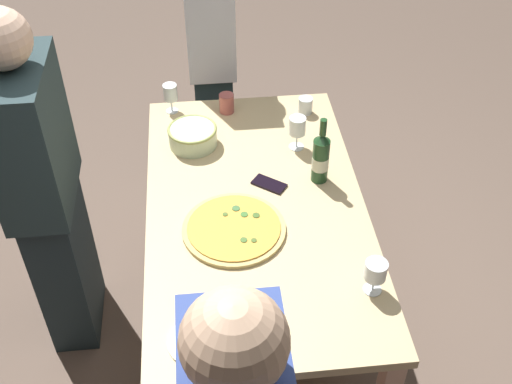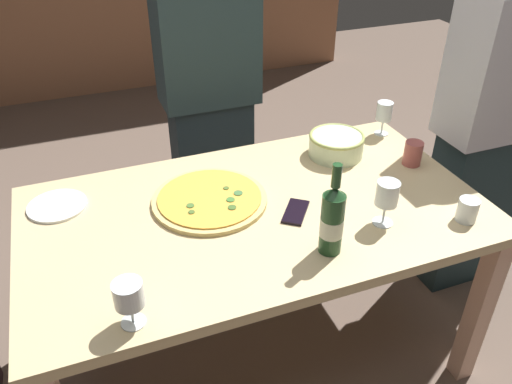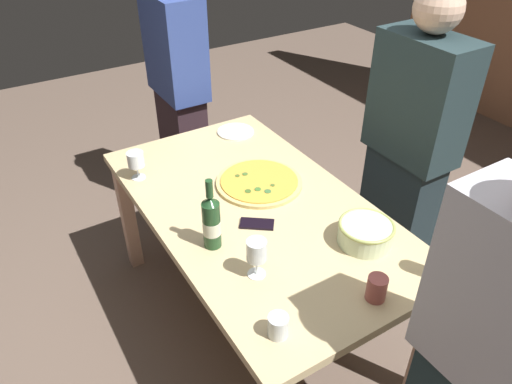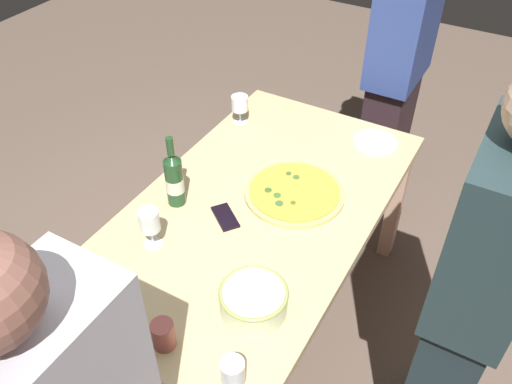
{
  "view_description": "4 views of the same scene",
  "coord_description": "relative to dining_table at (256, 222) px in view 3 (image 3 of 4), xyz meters",
  "views": [
    {
      "loc": [
        -1.92,
        0.2,
        2.54
      ],
      "look_at": [
        0.0,
        0.0,
        0.82
      ],
      "focal_mm": 44.74,
      "sensor_mm": 36.0,
      "label": 1
    },
    {
      "loc": [
        -0.53,
        -1.38,
        1.81
      ],
      "look_at": [
        0.0,
        0.0,
        0.82
      ],
      "focal_mm": 36.48,
      "sensor_mm": 36.0,
      "label": 2
    },
    {
      "loc": [
        1.49,
        -0.91,
        2.05
      ],
      "look_at": [
        0.0,
        0.0,
        0.82
      ],
      "focal_mm": 34.03,
      "sensor_mm": 36.0,
      "label": 3
    },
    {
      "loc": [
        1.37,
        0.78,
        2.17
      ],
      "look_at": [
        0.0,
        0.0,
        0.82
      ],
      "focal_mm": 37.34,
      "sensor_mm": 36.0,
      "label": 4
    }
  ],
  "objects": [
    {
      "name": "wine_glass_far_left",
      "position": [
        0.37,
        -0.23,
        0.2
      ],
      "size": [
        0.08,
        0.08,
        0.16
      ],
      "color": "white",
      "rests_on": "dining_table"
    },
    {
      "name": "ground_plane",
      "position": [
        0.0,
        0.0,
        -0.66
      ],
      "size": [
        8.0,
        8.0,
        0.0
      ],
      "primitive_type": "plane",
      "color": "brown"
    },
    {
      "name": "cup_amber",
      "position": [
        0.64,
        -0.31,
        0.13
      ],
      "size": [
        0.07,
        0.07,
        0.08
      ],
      "primitive_type": "cylinder",
      "color": "white",
      "rests_on": "dining_table"
    },
    {
      "name": "wine_bottle",
      "position": [
        0.14,
        -0.29,
        0.21
      ],
      "size": [
        0.07,
        0.07,
        0.31
      ],
      "color": "#1F4523",
      "rests_on": "dining_table"
    },
    {
      "name": "wine_glass_near_pizza",
      "position": [
        0.72,
        0.34,
        0.2
      ],
      "size": [
        0.07,
        0.07,
        0.15
      ],
      "color": "white",
      "rests_on": "dining_table"
    },
    {
      "name": "side_plate",
      "position": [
        -0.65,
        0.26,
        0.1
      ],
      "size": [
        0.21,
        0.21,
        0.01
      ],
      "primitive_type": "cylinder",
      "color": "white",
      "rests_on": "dining_table"
    },
    {
      "name": "person_guest_right",
      "position": [
        0.09,
        0.85,
        0.16
      ],
      "size": [
        0.45,
        0.24,
        1.62
      ],
      "rotation": [
        0.0,
        0.0,
        -1.67
      ],
      "color": "#1F2D32",
      "rests_on": "ground"
    },
    {
      "name": "person_host",
      "position": [
        -1.2,
        0.17,
        0.16
      ],
      "size": [
        0.44,
        0.24,
        1.63
      ],
      "rotation": [
        0.0,
        0.0,
        -0.14
      ],
      "color": "#302027",
      "rests_on": "ground"
    },
    {
      "name": "serving_bowl",
      "position": [
        0.44,
        0.24,
        0.14
      ],
      "size": [
        0.23,
        0.23,
        0.09
      ],
      "color": "beige",
      "rests_on": "dining_table"
    },
    {
      "name": "cup_ceramic",
      "position": [
        0.69,
        0.07,
        0.14
      ],
      "size": [
        0.07,
        0.07,
        0.1
      ],
      "primitive_type": "cylinder",
      "color": "#AD534E",
      "rests_on": "dining_table"
    },
    {
      "name": "pizza",
      "position": [
        -0.14,
        0.1,
        0.1
      ],
      "size": [
        0.41,
        0.41,
        0.03
      ],
      "color": "#D8BA6F",
      "rests_on": "dining_table"
    },
    {
      "name": "dining_table",
      "position": [
        0.0,
        0.0,
        0.0
      ],
      "size": [
        1.6,
        0.9,
        0.75
      ],
      "color": "#D0B682",
      "rests_on": "ground"
    },
    {
      "name": "wine_glass_by_bottle",
      "position": [
        -0.49,
        -0.37,
        0.19
      ],
      "size": [
        0.08,
        0.08,
        0.14
      ],
      "color": "white",
      "rests_on": "dining_table"
    },
    {
      "name": "cell_phone",
      "position": [
        0.12,
        -0.07,
        0.1
      ],
      "size": [
        0.14,
        0.16,
        0.01
      ],
      "primitive_type": "cube",
      "rotation": [
        0.0,
        0.0,
        2.49
      ],
      "color": "black",
      "rests_on": "dining_table"
    },
    {
      "name": "person_guest_left",
      "position": [
        1.12,
        0.12,
        0.15
      ],
      "size": [
        0.45,
        0.24,
        1.6
      ],
      "rotation": [
        0.0,
        0.0,
        -3.03
      ],
      "color": "#1D2E33",
      "rests_on": "ground"
    }
  ]
}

